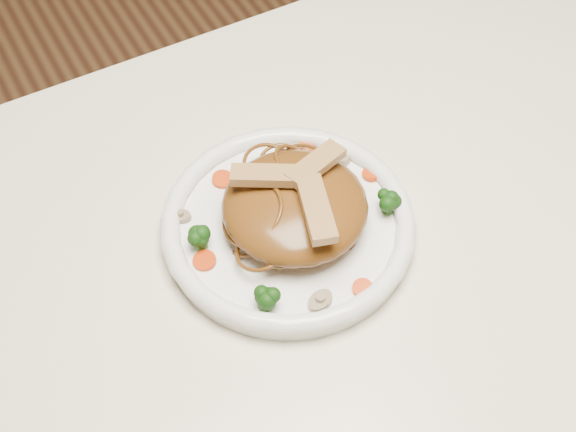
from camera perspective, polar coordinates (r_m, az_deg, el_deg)
table at (r=0.89m, az=4.37°, el=-7.69°), size 1.20×0.80×0.75m
plate at (r=0.83m, az=0.00°, el=-0.93°), size 0.27×0.27×0.02m
noodle_mound at (r=0.80m, az=0.48°, el=0.70°), size 0.19×0.19×0.05m
chicken_a at (r=0.79m, az=1.92°, el=3.60°), size 0.07×0.04×0.01m
chicken_b at (r=0.78m, az=-1.48°, el=2.85°), size 0.07×0.06×0.01m
chicken_c at (r=0.76m, az=2.00°, el=0.48°), size 0.05×0.08×0.01m
broccoli_0 at (r=0.85m, az=2.54°, el=3.67°), size 0.03×0.03×0.03m
broccoli_1 at (r=0.80m, az=-6.16°, el=-1.57°), size 0.03×0.03×0.03m
broccoli_2 at (r=0.75m, az=-1.64°, el=-5.65°), size 0.04×0.04×0.03m
broccoli_3 at (r=0.82m, az=7.10°, el=1.05°), size 0.03×0.03×0.03m
carrot_0 at (r=0.88m, az=1.30°, el=4.80°), size 0.02×0.02×0.00m
carrot_1 at (r=0.79m, az=-5.85°, el=-3.11°), size 0.03×0.03×0.00m
carrot_2 at (r=0.86m, az=5.81°, el=2.92°), size 0.02×0.02×0.00m
carrot_3 at (r=0.86m, az=-4.58°, el=2.56°), size 0.03×0.03×0.00m
carrot_4 at (r=0.78m, az=5.22°, el=-5.04°), size 0.02×0.02×0.00m
mushroom_0 at (r=0.77m, az=2.26°, el=-5.94°), size 0.03×0.03×0.01m
mushroom_1 at (r=0.88m, az=3.81°, el=4.20°), size 0.03×0.03×0.01m
mushroom_2 at (r=0.83m, az=-7.49°, el=-0.03°), size 0.03×0.03×0.01m
mushroom_3 at (r=0.88m, az=0.78°, el=4.58°), size 0.03×0.03×0.01m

